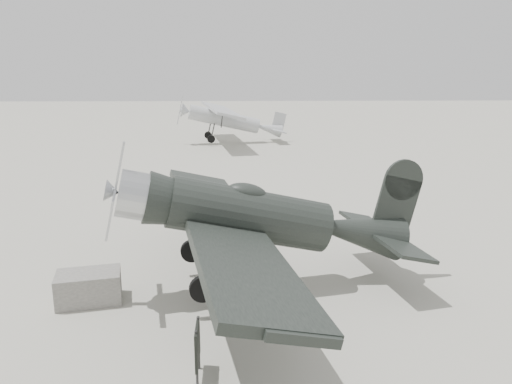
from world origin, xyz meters
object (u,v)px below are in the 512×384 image
lowwing_monoplane (263,218)px  equipment_block (89,287)px  highwing_monoplane (229,117)px  sign_board (197,345)px

lowwing_monoplane → equipment_block: size_ratio=7.37×
lowwing_monoplane → highwing_monoplane: 27.87m
highwing_monoplane → sign_board: size_ratio=10.60×
lowwing_monoplane → sign_board: bearing=-120.9°
equipment_block → sign_board: bearing=-47.4°
lowwing_monoplane → equipment_block: bearing=177.7°
highwing_monoplane → equipment_block: 28.74m
equipment_block → sign_board: (3.11, -3.38, 0.28)m
lowwing_monoplane → highwing_monoplane: (-1.53, 27.83, 0.13)m
equipment_block → sign_board: sign_board is taller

